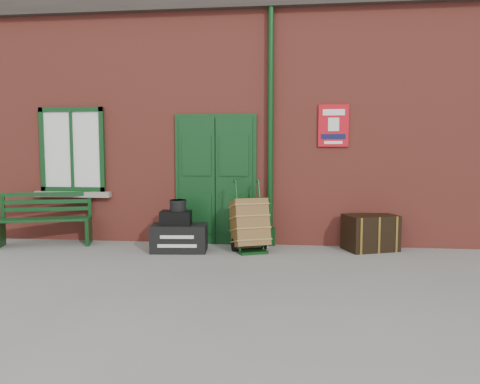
# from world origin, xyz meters

# --- Properties ---
(ground) EXTENTS (80.00, 80.00, 0.00)m
(ground) POSITION_xyz_m (0.00, 0.00, 0.00)
(ground) COLOR gray
(ground) RESTS_ON ground
(station_building) EXTENTS (10.30, 4.30, 4.36)m
(station_building) POSITION_xyz_m (-0.00, 3.49, 2.16)
(station_building) COLOR #A14033
(station_building) RESTS_ON ground
(bench) EXTENTS (1.58, 0.88, 0.94)m
(bench) POSITION_xyz_m (-3.23, 1.05, 0.47)
(bench) COLOR #0F3716
(bench) RESTS_ON ground
(houdini_trunk) EXTENTS (0.93, 0.57, 0.44)m
(houdini_trunk) POSITION_xyz_m (-0.79, 0.78, 0.22)
(houdini_trunk) COLOR black
(houdini_trunk) RESTS_ON ground
(strongbox) EXTENTS (0.52, 0.40, 0.22)m
(strongbox) POSITION_xyz_m (-0.84, 0.78, 0.55)
(strongbox) COLOR black
(strongbox) RESTS_ON houdini_trunk
(hatbox) EXTENTS (0.29, 0.29, 0.18)m
(hatbox) POSITION_xyz_m (-0.81, 0.81, 0.75)
(hatbox) COLOR black
(hatbox) RESTS_ON strongbox
(suitcase_back) EXTENTS (0.39, 0.50, 0.64)m
(suitcase_back) POSITION_xyz_m (0.29, 1.25, 0.32)
(suitcase_back) COLOR tan
(suitcase_back) RESTS_ON ground
(suitcase_front) EXTENTS (0.35, 0.45, 0.55)m
(suitcase_front) POSITION_xyz_m (0.47, 1.25, 0.28)
(suitcase_front) COLOR tan
(suitcase_front) RESTS_ON ground
(porter_trolley) EXTENTS (0.73, 0.76, 1.14)m
(porter_trolley) POSITION_xyz_m (0.35, 0.94, 0.44)
(porter_trolley) COLOR #0D3613
(porter_trolley) RESTS_ON ground
(dark_trunk) EXTENTS (0.95, 0.79, 0.59)m
(dark_trunk) POSITION_xyz_m (2.31, 1.24, 0.29)
(dark_trunk) COLOR black
(dark_trunk) RESTS_ON ground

